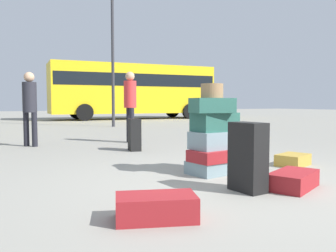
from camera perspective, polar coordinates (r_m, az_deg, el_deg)
name	(u,v)px	position (r m, az deg, el deg)	size (l,w,h in m)	color
ground_plane	(230,182)	(4.39, 10.08, -8.91)	(80.00, 80.00, 0.00)	gray
suitcase_tower	(214,136)	(4.83, 7.46, -1.68)	(0.78, 0.59, 1.22)	gray
suitcase_black_white_trunk	(248,157)	(3.91, 12.80, -4.92)	(0.23, 0.39, 0.75)	black
suitcase_tan_upright_blue	(293,160)	(5.73, 19.57, -5.19)	(0.52, 0.37, 0.17)	#B28C33
suitcase_maroon_foreground_near	(293,180)	(4.23, 19.62, -8.24)	(0.69, 0.38, 0.19)	maroon
suitcase_maroon_right_side	(156,207)	(2.96, -1.95, -13.04)	(0.66, 0.36, 0.21)	maroon
suitcase_black_left_side	(134,135)	(7.07, -5.46, -1.41)	(0.21, 0.33, 0.64)	black
person_bearded_onlooker	(130,100)	(8.52, -6.15, 4.15)	(0.30, 0.34, 1.70)	black
person_passerby_in_red	(30,103)	(8.27, -21.49, 3.55)	(0.30, 0.30, 1.63)	black
parked_bus	(133,88)	(21.10, -5.63, 6.15)	(9.70, 3.14, 3.15)	yellow
lamp_post	(112,21)	(14.65, -8.99, 16.52)	(0.36, 0.36, 6.49)	#333338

